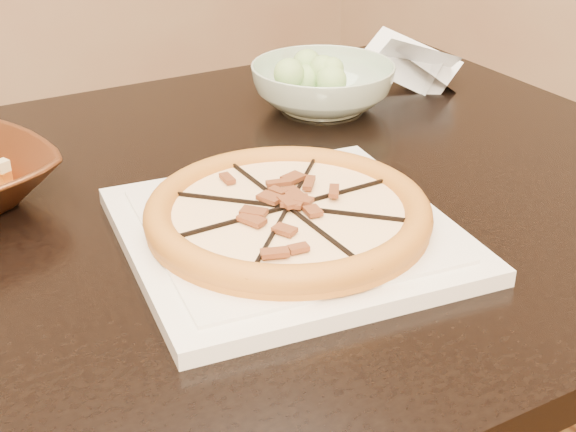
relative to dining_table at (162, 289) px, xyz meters
name	(u,v)px	position (x,y,z in m)	size (l,w,h in m)	color
dining_table	(162,289)	(0.00, 0.00, 0.00)	(1.48, 1.03, 0.75)	black
plate	(288,232)	(0.09, -0.14, 0.11)	(0.40, 0.40, 0.02)	silver
pizza	(288,213)	(0.09, -0.14, 0.14)	(0.30, 0.30, 0.03)	#B76F20
salad_bowl	(323,86)	(0.36, 0.17, 0.13)	(0.21, 0.21, 0.07)	#B0CBBA
salad	(322,53)	(0.36, 0.17, 0.19)	(0.08, 0.11, 0.04)	#90B561
cling_film	(411,70)	(0.55, 0.17, 0.13)	(0.14, 0.12, 0.05)	silver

